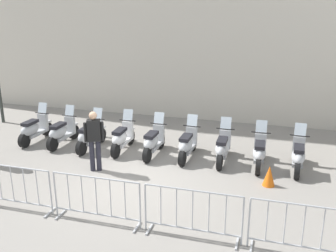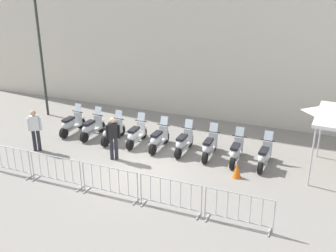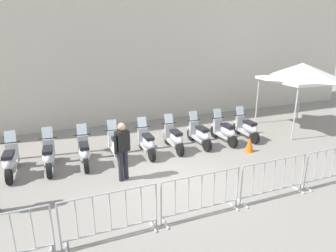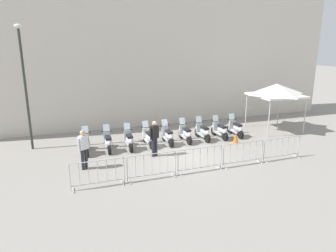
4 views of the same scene
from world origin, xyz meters
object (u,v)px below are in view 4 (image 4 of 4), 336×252
at_px(barrier_segment_2, 200,160).
at_px(barrier_segment_3, 243,154).
at_px(motorcycle_1, 108,142).
at_px(motorcycle_6, 203,132).
at_px(canopy_tent, 276,90).
at_px(motorcycle_5, 186,134).
at_px(motorcycle_0, 86,144).
at_px(officer_mid_plaza, 84,147).
at_px(motorcycle_4, 168,136).
at_px(motorcycle_7, 220,130).
at_px(motorcycle_8, 236,129).
at_px(officer_near_row_end, 154,136).
at_px(traffic_cone, 236,138).
at_px(street_lamp, 24,77).
at_px(barrier_segment_4, 282,149).
at_px(motorcycle_2, 129,140).
at_px(motorcycle_3, 149,138).
at_px(barrier_segment_0, 98,174).
at_px(barrier_segment_1, 152,167).

xyz_separation_m(barrier_segment_2, barrier_segment_3, (2.10, 0.13, 0.00)).
height_order(motorcycle_1, motorcycle_6, same).
bearing_deg(motorcycle_6, canopy_tent, 7.42).
bearing_deg(motorcycle_5, motorcycle_0, -176.51).
distance_m(motorcycle_5, officer_mid_plaza, 5.95).
relative_size(motorcycle_4, motorcycle_7, 1.00).
height_order(motorcycle_8, barrier_segment_2, motorcycle_8).
relative_size(motorcycle_0, officer_near_row_end, 1.00).
bearing_deg(traffic_cone, officer_near_row_end, -172.08).
relative_size(motorcycle_6, street_lamp, 0.28).
xyz_separation_m(motorcycle_6, officer_mid_plaza, (-6.51, -2.43, 0.53)).
bearing_deg(motorcycle_4, motorcycle_1, -176.96).
bearing_deg(canopy_tent, motorcycle_7, -170.80).
bearing_deg(traffic_cone, motorcycle_8, 61.00).
xyz_separation_m(motorcycle_7, barrier_segment_4, (1.24, -3.86, 0.07)).
bearing_deg(barrier_segment_4, motorcycle_7, 107.83).
xyz_separation_m(motorcycle_2, motorcycle_3, (1.06, 0.17, 0.00)).
bearing_deg(motorcycle_0, motorcycle_2, 1.10).
bearing_deg(street_lamp, motorcycle_2, -16.55).
distance_m(motorcycle_6, barrier_segment_4, 4.49).
height_order(motorcycle_1, motorcycle_7, same).
relative_size(motorcycle_6, traffic_cone, 3.14).
relative_size(barrier_segment_0, street_lamp, 0.33).
bearing_deg(street_lamp, motorcycle_6, -6.68).
xyz_separation_m(motorcycle_3, motorcycle_6, (3.18, 0.19, 0.00)).
distance_m(barrier_segment_0, barrier_segment_4, 8.40).
distance_m(motorcycle_3, barrier_segment_2, 4.12).
bearing_deg(barrier_segment_1, motorcycle_5, 54.92).
bearing_deg(officer_mid_plaza, barrier_segment_3, -12.98).
height_order(motorcycle_2, motorcycle_7, same).
height_order(street_lamp, officer_mid_plaza, street_lamp).
bearing_deg(motorcycle_5, barrier_segment_0, -139.51).
xyz_separation_m(motorcycle_5, motorcycle_8, (3.18, 0.17, 0.00)).
bearing_deg(barrier_segment_3, officer_mid_plaza, 167.02).
height_order(motorcycle_4, barrier_segment_1, motorcycle_4).
distance_m(motorcycle_0, motorcycle_4, 4.25).
height_order(motorcycle_6, motorcycle_7, same).
xyz_separation_m(street_lamp, officer_near_row_end, (5.76, -2.81, -2.69)).
relative_size(motorcycle_4, barrier_segment_4, 0.86).
distance_m(motorcycle_2, motorcycle_7, 5.32).
height_order(street_lamp, traffic_cone, street_lamp).
bearing_deg(officer_near_row_end, barrier_segment_0, -137.38).
distance_m(motorcycle_4, traffic_cone, 3.69).
distance_m(motorcycle_4, barrier_segment_0, 5.74).
distance_m(barrier_segment_2, canopy_tent, 8.65).
bearing_deg(motorcycle_1, barrier_segment_2, -47.57).
xyz_separation_m(barrier_segment_1, barrier_segment_3, (4.19, 0.25, 0.00)).
bearing_deg(street_lamp, motorcycle_8, -4.93).
relative_size(motorcycle_7, street_lamp, 0.28).
xyz_separation_m(motorcycle_4, motorcycle_8, (4.24, 0.29, 0.00)).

